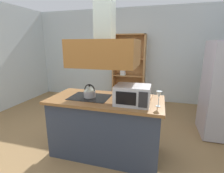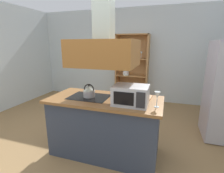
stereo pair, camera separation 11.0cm
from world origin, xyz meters
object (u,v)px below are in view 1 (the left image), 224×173
at_px(dish_cabinet, 129,72).
at_px(wine_glass_on_counter, 159,95).
at_px(microwave, 132,95).
at_px(kettle, 90,92).
at_px(cutting_board, 140,96).

relative_size(dish_cabinet, wine_glass_on_counter, 9.52).
bearing_deg(dish_cabinet, microwave, -78.78).
bearing_deg(microwave, wine_glass_on_counter, 1.26).
height_order(dish_cabinet, kettle, dish_cabinet).
relative_size(dish_cabinet, kettle, 9.78).
bearing_deg(wine_glass_on_counter, kettle, 173.23).
bearing_deg(microwave, kettle, 169.26).
xyz_separation_m(microwave, wine_glass_on_counter, (0.34, 0.01, 0.02)).
xyz_separation_m(cutting_board, wine_glass_on_counter, (0.27, -0.35, 0.14)).
xyz_separation_m(kettle, wine_glass_on_counter, (1.01, -0.12, 0.07)).
relative_size(kettle, wine_glass_on_counter, 0.97).
distance_m(kettle, wine_glass_on_counter, 1.02).
bearing_deg(kettle, cutting_board, 17.23).
distance_m(dish_cabinet, microwave, 2.83).
height_order(kettle, microwave, microwave).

